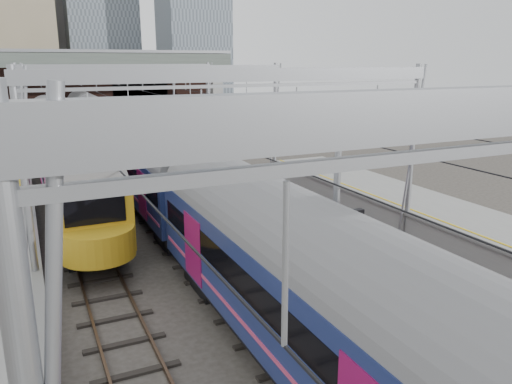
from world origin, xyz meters
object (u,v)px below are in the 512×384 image
train_main (122,143)px  signal_near_left (386,346)px  signal_near_centre (352,266)px  train_second (60,147)px

train_main → signal_near_left: (-0.16, -28.57, 0.27)m
signal_near_centre → train_second: bearing=96.2°
train_second → signal_near_left: 28.94m
signal_near_left → signal_near_centre: 3.79m
signal_near_left → train_main: bearing=104.9°
train_main → train_second: 4.00m
train_main → train_second: bearing=178.4°
train_second → signal_near_centre: 25.86m
train_main → signal_near_left: train_main is taller
train_main → signal_near_centre: train_main is taller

